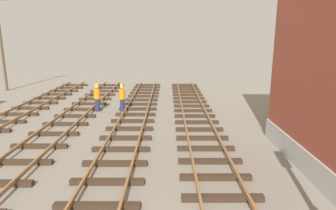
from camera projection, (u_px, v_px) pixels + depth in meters
The scene contains 3 objects.
utility_pole_far at pixel (1, 42), 25.80m from camera, with size 1.80×0.24×8.40m.
track_worker_foreground at pixel (97, 98), 19.14m from camera, with size 0.40×0.40×1.87m.
track_worker_distant at pixel (122, 98), 19.07m from camera, with size 0.40×0.40×1.87m.
Camera 1 is at (-0.69, -4.53, 4.84)m, focal length 30.88 mm.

